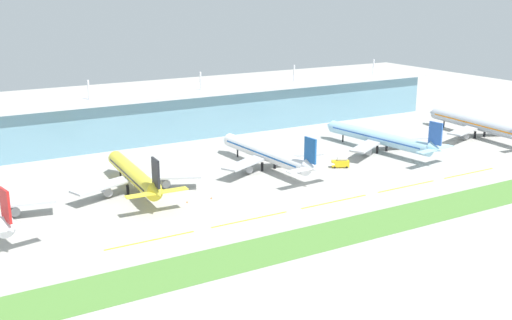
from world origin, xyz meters
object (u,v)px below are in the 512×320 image
object	(u,v)px
airliner_farthest	(478,125)
safety_cone_nose_front	(187,202)
safety_cone_left_wingtip	(211,198)
airliner_near_middle	(135,175)
fuel_truck	(341,162)
airliner_far_middle	(380,138)
airliner_center	(267,154)

from	to	relation	value
airliner_farthest	safety_cone_nose_front	xyz separation A→B (m)	(-166.37, -16.46, -6.11)
airliner_farthest	safety_cone_left_wingtip	bearing A→B (deg)	-173.84
airliner_near_middle	fuel_truck	bearing A→B (deg)	-8.46
airliner_far_middle	fuel_truck	size ratio (longest dim) A/B	9.07
airliner_farthest	fuel_truck	xyz separation A→B (m)	(-93.20, -8.74, -4.19)
airliner_near_middle	fuel_truck	xyz separation A→B (m)	(84.83, -12.61, -4.18)
airliner_farthest	safety_cone_left_wingtip	xyz separation A→B (m)	(-157.26, -16.97, -6.11)
airliner_far_middle	safety_cone_nose_front	size ratio (longest dim) A/B	98.07
airliner_center	fuel_truck	xyz separation A→B (m)	(27.81, -13.90, -4.19)
airliner_near_middle	safety_cone_nose_front	bearing A→B (deg)	-60.19
airliner_center	safety_cone_nose_front	bearing A→B (deg)	-154.52
airliner_center	airliner_farthest	world-z (taller)	same
airliner_farthest	safety_cone_nose_front	size ratio (longest dim) A/B	100.81
airliner_farthest	safety_cone_left_wingtip	world-z (taller)	airliner_farthest
airliner_far_middle	airliner_farthest	size ratio (longest dim) A/B	0.97
airliner_center	safety_cone_left_wingtip	distance (m)	42.91
fuel_truck	airliner_near_middle	bearing A→B (deg)	171.54
airliner_center	safety_cone_nose_front	size ratio (longest dim) A/B	94.28
airliner_center	airliner_far_middle	xyz separation A→B (m)	(59.04, -2.31, 0.00)
safety_cone_left_wingtip	airliner_near_middle	bearing A→B (deg)	134.89
airliner_near_middle	safety_cone_nose_front	distance (m)	24.22
airliner_near_middle	airliner_center	bearing A→B (deg)	1.29
airliner_near_middle	airliner_center	size ratio (longest dim) A/B	0.91
airliner_farthest	fuel_truck	size ratio (longest dim) A/B	9.32
airliner_farthest	airliner_far_middle	bearing A→B (deg)	177.36
airliner_farthest	fuel_truck	world-z (taller)	airliner_farthest
airliner_near_middle	airliner_center	xyz separation A→B (m)	(57.02, 1.29, 0.01)
airliner_far_middle	airliner_farthest	distance (m)	62.03
airliner_near_middle	airliner_far_middle	bearing A→B (deg)	-0.51
airliner_near_middle	airliner_far_middle	xyz separation A→B (m)	(116.06, -1.03, 0.01)
fuel_truck	safety_cone_left_wingtip	bearing A→B (deg)	-172.67
airliner_farthest	airliner_center	bearing A→B (deg)	177.56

